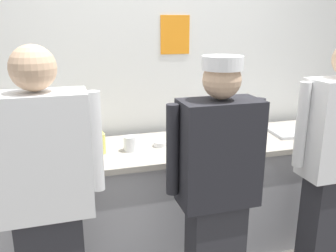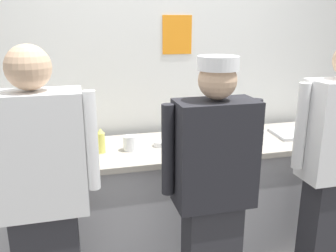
# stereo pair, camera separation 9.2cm
# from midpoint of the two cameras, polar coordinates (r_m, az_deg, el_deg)

# --- Properties ---
(wall_back) EXTENTS (5.06, 0.11, 2.71)m
(wall_back) POSITION_cam_midpoint_polar(r_m,az_deg,el_deg) (2.99, -1.87, 8.31)
(wall_back) COLOR silver
(wall_back) RESTS_ON ground
(prep_counter) EXTENTS (3.23, 0.68, 0.88)m
(prep_counter) POSITION_cam_midpoint_polar(r_m,az_deg,el_deg) (2.84, 0.42, -11.56)
(prep_counter) COLOR #B2B2B7
(prep_counter) RESTS_ON ground
(chef_near_left) EXTENTS (0.61, 0.24, 1.67)m
(chef_near_left) POSITION_cam_midpoint_polar(r_m,az_deg,el_deg) (2.00, -18.21, -10.81)
(chef_near_left) COLOR #2D2D33
(chef_near_left) RESTS_ON ground
(chef_center) EXTENTS (0.59, 0.24, 1.60)m
(chef_center) POSITION_cam_midpoint_polar(r_m,az_deg,el_deg) (2.09, 8.51, -9.88)
(chef_center) COLOR #2D2D33
(chef_center) RESTS_ON ground
(plate_stack_front) EXTENTS (0.21, 0.21, 0.10)m
(plate_stack_front) POSITION_cam_midpoint_polar(r_m,az_deg,el_deg) (2.68, -17.60, -2.67)
(plate_stack_front) COLOR white
(plate_stack_front) RESTS_ON prep_counter
(mixing_bowl_steel) EXTENTS (0.40, 0.40, 0.10)m
(mixing_bowl_steel) POSITION_cam_midpoint_polar(r_m,az_deg,el_deg) (2.80, 11.95, -1.39)
(mixing_bowl_steel) COLOR #B7BABF
(mixing_bowl_steel) RESTS_ON prep_counter
(sheet_tray) EXTENTS (0.50, 0.34, 0.02)m
(sheet_tray) POSITION_cam_midpoint_polar(r_m,az_deg,el_deg) (3.13, 21.54, -1.06)
(sheet_tray) COLOR #B7BABF
(sheet_tray) RESTS_ON prep_counter
(squeeze_bottle_primary) EXTENTS (0.06, 0.06, 0.21)m
(squeeze_bottle_primary) POSITION_cam_midpoint_polar(r_m,az_deg,el_deg) (2.40, -13.21, -3.17)
(squeeze_bottle_primary) COLOR #E5E066
(squeeze_bottle_primary) RESTS_ON prep_counter
(squeeze_bottle_secondary) EXTENTS (0.06, 0.06, 0.18)m
(squeeze_bottle_secondary) POSITION_cam_midpoint_polar(r_m,az_deg,el_deg) (2.52, -16.24, -2.93)
(squeeze_bottle_secondary) COLOR #E5E066
(squeeze_bottle_secondary) RESTS_ON prep_counter
(squeeze_bottle_spare) EXTENTS (0.06, 0.06, 0.18)m
(squeeze_bottle_spare) POSITION_cam_midpoint_polar(r_m,az_deg,el_deg) (2.53, -9.65, -2.39)
(squeeze_bottle_spare) COLOR #E5E066
(squeeze_bottle_spare) RESTS_ON prep_counter
(ramekin_orange_sauce) EXTENTS (0.09, 0.09, 0.04)m
(ramekin_orange_sauce) POSITION_cam_midpoint_polar(r_m,az_deg,el_deg) (2.64, -0.35, -2.81)
(ramekin_orange_sauce) COLOR white
(ramekin_orange_sauce) RESTS_ON prep_counter
(ramekin_green_sauce) EXTENTS (0.09, 0.09, 0.04)m
(ramekin_green_sauce) POSITION_cam_midpoint_polar(r_m,az_deg,el_deg) (2.45, -21.76, -5.55)
(ramekin_green_sauce) COLOR white
(ramekin_green_sauce) RESTS_ON prep_counter
(ramekin_red_sauce) EXTENTS (0.08, 0.08, 0.05)m
(ramekin_red_sauce) POSITION_cam_midpoint_polar(r_m,az_deg,el_deg) (2.62, -21.39, -3.99)
(ramekin_red_sauce) COLOR white
(ramekin_red_sauce) RESTS_ON prep_counter
(deli_cup) EXTENTS (0.09, 0.09, 0.11)m
(deli_cup) POSITION_cam_midpoint_polar(r_m,az_deg,el_deg) (2.56, -5.18, -2.76)
(deli_cup) COLOR white
(deli_cup) RESTS_ON prep_counter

